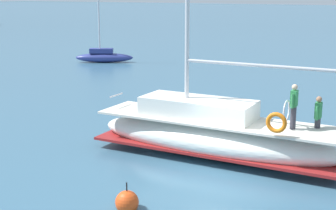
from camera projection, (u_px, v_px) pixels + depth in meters
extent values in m
plane|color=#38607A|center=(224.00, 170.00, 17.73)|extent=(400.00, 400.00, 0.00)
ellipsoid|color=white|center=(215.00, 139.00, 18.97)|extent=(2.41, 9.60, 1.40)
cube|color=maroon|center=(215.00, 147.00, 19.04)|extent=(2.44, 9.41, 0.10)
cube|color=beige|center=(215.00, 120.00, 18.80)|extent=(2.22, 9.12, 0.08)
cube|color=white|center=(198.00, 108.00, 19.05)|extent=(1.69, 4.32, 0.70)
cylinder|color=#B7B7BC|center=(261.00, 66.00, 17.54)|extent=(0.13, 5.76, 0.12)
cylinder|color=silver|center=(116.00, 95.00, 20.73)|extent=(0.90, 0.06, 0.06)
torus|color=orange|center=(276.00, 123.00, 16.46)|extent=(0.14, 0.70, 0.70)
cylinder|color=#33333D|center=(293.00, 118.00, 17.37)|extent=(0.20, 0.20, 0.80)
cube|color=#338C4C|center=(294.00, 98.00, 17.22)|extent=(0.32, 0.20, 0.56)
sphere|color=beige|center=(295.00, 87.00, 17.13)|extent=(0.20, 0.20, 0.20)
cylinder|color=#338C4C|center=(292.00, 101.00, 17.04)|extent=(0.09, 0.09, 0.50)
cylinder|color=#338C4C|center=(296.00, 99.00, 17.42)|extent=(0.09, 0.09, 0.50)
cylinder|color=#33333D|center=(317.00, 123.00, 17.56)|extent=(0.20, 0.20, 0.35)
cube|color=#338C4C|center=(318.00, 110.00, 17.46)|extent=(0.32, 0.20, 0.56)
sphere|color=#9E7051|center=(319.00, 99.00, 17.37)|extent=(0.20, 0.20, 0.20)
cylinder|color=#338C4C|center=(317.00, 113.00, 17.28)|extent=(0.09, 0.09, 0.50)
cylinder|color=#338C4C|center=(320.00, 110.00, 17.66)|extent=(0.09, 0.09, 0.50)
torus|color=silver|center=(286.00, 111.00, 17.43)|extent=(0.76, 0.06, 0.76)
ellipsoid|color=navy|center=(104.00, 58.00, 43.89)|extent=(3.34, 4.93, 0.80)
cube|color=navy|center=(101.00, 51.00, 43.76)|extent=(1.60, 2.11, 0.40)
cylinder|color=silver|center=(99.00, 7.00, 42.93)|extent=(0.13, 0.13, 7.86)
sphere|color=#EA4C19|center=(127.00, 202.00, 14.56)|extent=(0.69, 0.69, 0.69)
cylinder|color=black|center=(127.00, 192.00, 14.49)|extent=(0.04, 0.04, 0.60)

